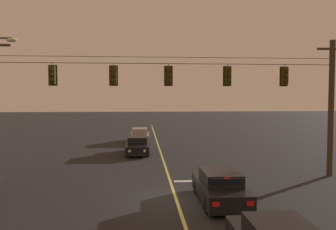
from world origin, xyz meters
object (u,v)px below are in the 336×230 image
traffic_light_centre (169,76)px  traffic_light_right_inner (228,76)px  car_oncoming_trailing (140,136)px  car_oncoming_lead (137,146)px  traffic_light_leftmost (52,75)px  car_waiting_near_lane (220,187)px  traffic_light_left_inner (113,75)px  traffic_light_rightmost (285,76)px

traffic_light_centre → traffic_light_right_inner: same height
car_oncoming_trailing → car_oncoming_lead: bearing=-91.2°
traffic_light_leftmost → car_waiting_near_lane: (8.14, -4.29, -5.09)m
traffic_light_left_inner → traffic_light_right_inner: same height
traffic_light_centre → car_oncoming_trailing: 16.48m
traffic_light_right_inner → car_oncoming_lead: size_ratio=0.28×
car_waiting_near_lane → car_oncoming_trailing: size_ratio=0.98×
traffic_light_leftmost → car_oncoming_lead: traffic_light_leftmost is taller
traffic_light_centre → car_waiting_near_lane: (1.89, -4.29, -5.09)m
traffic_light_left_inner → car_oncoming_trailing: (1.30, 15.58, -5.09)m
traffic_light_right_inner → traffic_light_rightmost: 3.27m
traffic_light_left_inner → traffic_light_rightmost: 9.58m
car_oncoming_lead → car_oncoming_trailing: same height
traffic_light_left_inner → car_oncoming_lead: traffic_light_left_inner is taller
traffic_light_leftmost → traffic_light_left_inner: (3.24, 0.00, 0.00)m
traffic_light_rightmost → car_oncoming_trailing: (-8.28, 15.58, -5.09)m
traffic_light_right_inner → car_oncoming_lead: (-5.15, 8.46, -5.09)m
traffic_light_rightmost → car_oncoming_trailing: traffic_light_rightmost is taller
traffic_light_left_inner → car_oncoming_lead: 9.94m
traffic_light_leftmost → traffic_light_right_inner: same height
traffic_light_centre → car_oncoming_trailing: (-1.70, 15.58, -5.09)m
traffic_light_centre → car_oncoming_trailing: traffic_light_centre is taller
traffic_light_centre → car_oncoming_lead: bearing=102.3°
traffic_light_right_inner → car_oncoming_trailing: (-5.01, 15.58, -5.09)m
car_oncoming_lead → car_oncoming_trailing: bearing=88.8°
traffic_light_centre → traffic_light_rightmost: size_ratio=1.00×
traffic_light_leftmost → car_waiting_near_lane: bearing=-27.8°
traffic_light_rightmost → car_waiting_near_lane: traffic_light_rightmost is taller
traffic_light_rightmost → car_waiting_near_lane: bearing=-137.5°
traffic_light_leftmost → car_oncoming_lead: 10.81m
car_waiting_near_lane → traffic_light_left_inner: bearing=138.8°
traffic_light_leftmost → car_oncoming_lead: bearing=62.5°
traffic_light_leftmost → car_oncoming_trailing: bearing=73.7°
traffic_light_right_inner → car_oncoming_trailing: 17.14m
traffic_light_left_inner → traffic_light_rightmost: bearing=0.0°
traffic_light_right_inner → car_oncoming_lead: 11.14m
traffic_light_leftmost → traffic_light_centre: (6.25, 0.00, 0.00)m
traffic_light_leftmost → traffic_light_centre: 6.25m
traffic_light_left_inner → car_waiting_near_lane: bearing=-41.2°
car_waiting_near_lane → traffic_light_rightmost: bearing=42.5°
car_waiting_near_lane → car_oncoming_lead: bearing=106.3°
traffic_light_left_inner → traffic_light_centre: same height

